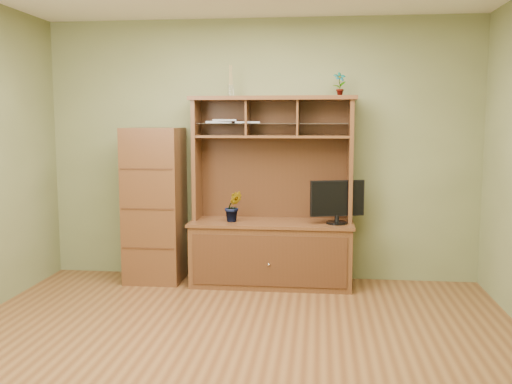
# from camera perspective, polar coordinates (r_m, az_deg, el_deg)

# --- Properties ---
(room) EXTENTS (4.54, 4.04, 2.74)m
(room) POSITION_cam_1_polar(r_m,az_deg,el_deg) (4.00, -2.51, 2.73)
(room) COLOR #573219
(room) RESTS_ON ground
(media_hutch) EXTENTS (1.66, 0.61, 1.90)m
(media_hutch) POSITION_cam_1_polar(r_m,az_deg,el_deg) (5.80, 1.57, -4.16)
(media_hutch) COLOR #4C2B15
(media_hutch) RESTS_ON room
(monitor) EXTENTS (0.53, 0.21, 0.43)m
(monitor) POSITION_cam_1_polar(r_m,az_deg,el_deg) (5.64, 8.12, -0.89)
(monitor) COLOR black
(monitor) RESTS_ON media_hutch
(orchid_plant) EXTENTS (0.20, 0.17, 0.31)m
(orchid_plant) POSITION_cam_1_polar(r_m,az_deg,el_deg) (5.71, -2.28, -1.45)
(orchid_plant) COLOR #395C1F
(orchid_plant) RESTS_ON media_hutch
(top_plant) EXTENTS (0.14, 0.11, 0.24)m
(top_plant) POSITION_cam_1_polar(r_m,az_deg,el_deg) (5.76, 8.36, 10.65)
(top_plant) COLOR #376021
(top_plant) RESTS_ON media_hutch
(reed_diffuser) EXTENTS (0.06, 0.06, 0.31)m
(reed_diffuser) POSITION_cam_1_polar(r_m,az_deg,el_deg) (5.83, -2.55, 10.72)
(reed_diffuser) COLOR silver
(reed_diffuser) RESTS_ON media_hutch
(magazines) EXTENTS (0.58, 0.25, 0.04)m
(magazines) POSITION_cam_1_polar(r_m,az_deg,el_deg) (5.82, -2.68, 7.05)
(magazines) COLOR #9E9FA3
(magazines) RESTS_ON media_hutch
(side_cabinet) EXTENTS (0.57, 0.52, 1.59)m
(side_cabinet) POSITION_cam_1_polar(r_m,az_deg,el_deg) (5.97, -10.10, -1.29)
(side_cabinet) COLOR #4C2B15
(side_cabinet) RESTS_ON room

